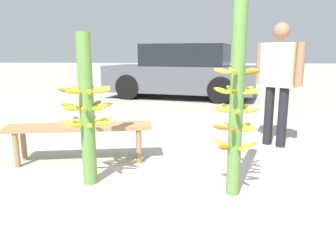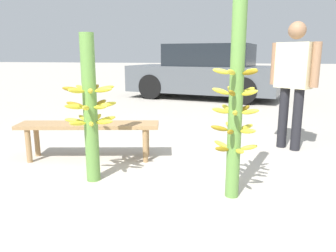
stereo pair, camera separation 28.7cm
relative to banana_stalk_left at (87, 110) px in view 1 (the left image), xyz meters
name	(u,v)px [view 1 (the left image)]	position (x,y,z in m)	size (l,w,h in m)	color
ground_plane	(162,198)	(0.70, -0.26, -0.70)	(80.00, 80.00, 0.00)	#B2AA9E
banana_stalk_left	(87,110)	(0.00, 0.00, 0.00)	(0.49, 0.49, 1.37)	#5B8C3D
banana_stalk_center	(237,98)	(1.31, -0.12, 0.14)	(0.39, 0.39, 1.71)	#5B8C3D
vendor_person	(279,75)	(2.01, 1.49, 0.23)	(0.55, 0.47, 1.57)	black
market_bench	(80,131)	(-0.31, 0.60, -0.34)	(1.62, 0.64, 0.42)	#99754C
parked_car	(182,72)	(0.55, 6.18, -0.01)	(4.22, 2.47, 1.44)	#4C5156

